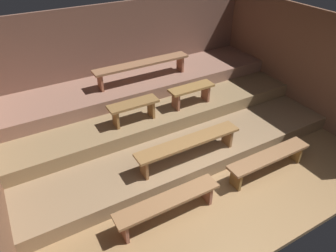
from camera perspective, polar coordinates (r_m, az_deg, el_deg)
name	(u,v)px	position (r m, az deg, el deg)	size (l,w,h in m)	color
ground	(176,148)	(6.23, 1.49, -4.11)	(6.95, 5.31, 0.08)	olive
wall_back	(126,54)	(7.43, -7.73, 12.91)	(6.95, 0.06, 2.32)	brown
wall_right	(298,61)	(7.52, 22.74, 10.83)	(0.06, 5.31, 2.32)	brown
platform_lower	(161,126)	(6.55, -1.26, 0.00)	(6.15, 3.28, 0.27)	#8B6F50
platform_middle	(148,103)	(6.84, -3.59, 4.22)	(6.15, 2.14, 0.27)	olive
platform_upper	(139,84)	(7.06, -5.30, 7.68)	(6.15, 1.26, 0.27)	#8C6452
bench_floor_left	(168,203)	(4.70, -0.01, -13.86)	(1.66, 0.31, 0.40)	#885F3C
bench_floor_right	(269,158)	(5.70, 17.94, -5.66)	(1.66, 0.31, 0.40)	#88603F
bench_lower_center	(189,144)	(5.30, 3.81, -3.26)	(1.94, 0.31, 0.40)	olive
bench_middle_left	(133,107)	(5.85, -6.34, 3.41)	(0.96, 0.31, 0.40)	olive
bench_middle_right	(191,91)	(6.39, 4.28, 6.37)	(0.96, 0.31, 0.40)	olive
bench_upper_center	(142,65)	(6.80, -4.73, 11.00)	(2.15, 0.31, 0.40)	#8E6142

